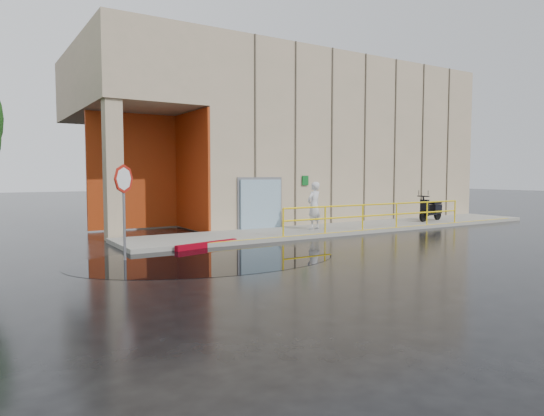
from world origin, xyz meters
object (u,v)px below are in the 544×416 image
at_px(red_curb, 207,245).
at_px(scooter, 431,203).
at_px(stop_sign, 124,191).
at_px(person, 314,206).

bearing_deg(red_curb, scooter, 5.45).
xyz_separation_m(scooter, red_curb, (-12.18, -1.16, -0.91)).
bearing_deg(stop_sign, scooter, -7.53).
xyz_separation_m(person, red_curb, (-5.29, -1.28, -1.02)).
bearing_deg(person, stop_sign, -0.38).
bearing_deg(stop_sign, person, -0.31).
bearing_deg(scooter, person, 167.78).
height_order(stop_sign, red_curb, stop_sign).
height_order(scooter, stop_sign, stop_sign).
relative_size(scooter, red_curb, 0.81).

